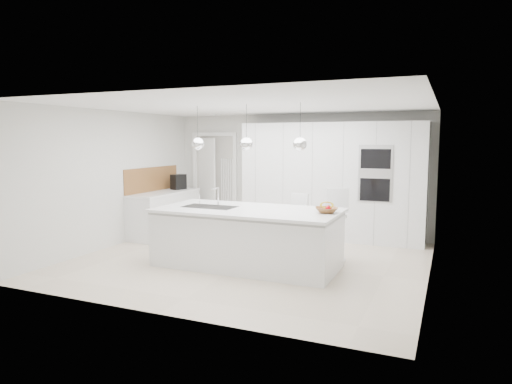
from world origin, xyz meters
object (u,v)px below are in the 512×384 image
at_px(island_base, 247,239).
at_px(fruit_bowl, 326,210).
at_px(espresso_machine, 178,182).
at_px(bar_stool_left, 297,225).
at_px(bar_stool_right, 335,226).

relative_size(island_base, fruit_bowl, 8.45).
bearing_deg(island_base, fruit_bowl, 6.65).
bearing_deg(espresso_machine, bar_stool_left, -2.76).
bearing_deg(island_base, bar_stool_left, 60.75).
xyz_separation_m(island_base, espresso_machine, (-2.53, 2.01, 0.63)).
distance_m(fruit_bowl, bar_stool_right, 0.79).
height_order(fruit_bowl, espresso_machine, espresso_machine).
bearing_deg(bar_stool_right, fruit_bowl, -108.77).
relative_size(island_base, bar_stool_right, 2.40).
bearing_deg(bar_stool_left, espresso_machine, 174.02).
relative_size(fruit_bowl, bar_stool_left, 0.32).
bearing_deg(espresso_machine, fruit_bowl, -9.59).
bearing_deg(bar_stool_left, island_base, -105.57).
xyz_separation_m(fruit_bowl, espresso_machine, (-3.75, 1.87, 0.12)).
xyz_separation_m(fruit_bowl, bar_stool_right, (-0.04, 0.70, -0.36)).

